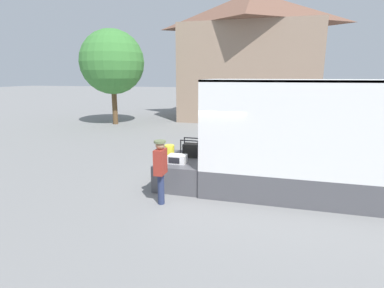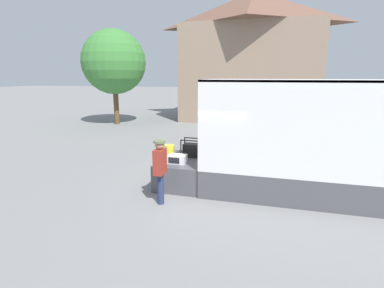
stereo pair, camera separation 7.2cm
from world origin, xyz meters
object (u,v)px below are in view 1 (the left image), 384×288
(street_tree, at_px, (112,62))
(box_truck, at_px, (365,164))
(portable_generator, at_px, (191,150))
(microwave, at_px, (177,159))
(worker_person, at_px, (160,165))
(orange_bucket, at_px, (170,151))

(street_tree, bearing_deg, box_truck, -37.82)
(portable_generator, bearing_deg, microwave, -104.03)
(microwave, bearing_deg, street_tree, 126.80)
(worker_person, xyz_separation_m, street_tree, (-8.09, 12.14, 3.23))
(microwave, height_order, street_tree, street_tree)
(microwave, distance_m, street_tree, 14.05)
(box_truck, xyz_separation_m, orange_bucket, (-5.68, 0.04, -0.03))
(orange_bucket, bearing_deg, box_truck, -0.42)
(box_truck, bearing_deg, microwave, -174.39)
(portable_generator, relative_size, worker_person, 0.35)
(worker_person, bearing_deg, microwave, 86.10)
(orange_bucket, distance_m, worker_person, 1.81)
(portable_generator, relative_size, orange_bucket, 1.47)
(microwave, bearing_deg, portable_generator, 75.97)
(microwave, xyz_separation_m, portable_generator, (0.21, 0.85, 0.09))
(box_truck, distance_m, microwave, 5.26)
(orange_bucket, height_order, street_tree, street_tree)
(orange_bucket, bearing_deg, street_tree, 126.70)
(box_truck, bearing_deg, portable_generator, 176.18)
(microwave, relative_size, orange_bucket, 1.29)
(orange_bucket, xyz_separation_m, worker_person, (0.36, -1.77, 0.07))
(microwave, xyz_separation_m, orange_bucket, (-0.45, 0.56, 0.08))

